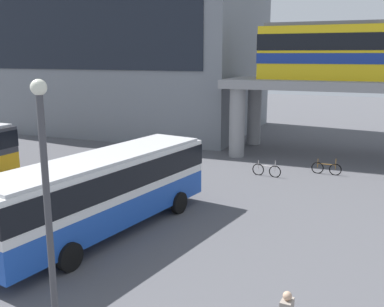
% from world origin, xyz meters
% --- Properties ---
extents(ground_plane, '(120.00, 120.00, 0.00)m').
position_xyz_m(ground_plane, '(0.00, 10.00, 0.00)').
color(ground_plane, '#515156').
extents(station_building, '(28.80, 15.70, 21.94)m').
position_xyz_m(station_building, '(-13.79, 26.49, 10.98)').
color(station_building, slate).
rests_on(station_building, ground_plane).
extents(bus_main, '(4.45, 11.31, 3.22)m').
position_xyz_m(bus_main, '(1.24, 1.97, 1.99)').
color(bus_main, '#1E4CB2').
rests_on(bus_main, ground_plane).
extents(bicycle_brown, '(1.79, 0.13, 1.04)m').
position_xyz_m(bicycle_brown, '(8.67, 14.83, 0.36)').
color(bicycle_brown, black).
rests_on(bicycle_brown, ground_plane).
extents(bicycle_silver, '(1.79, 0.26, 1.04)m').
position_xyz_m(bicycle_silver, '(5.39, 13.03, 0.36)').
color(bicycle_silver, black).
rests_on(bicycle_silver, ground_plane).
extents(lamp_post, '(0.36, 0.36, 6.61)m').
position_xyz_m(lamp_post, '(4.23, -4.85, 3.88)').
color(lamp_post, '#3F3F44').
rests_on(lamp_post, ground_plane).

